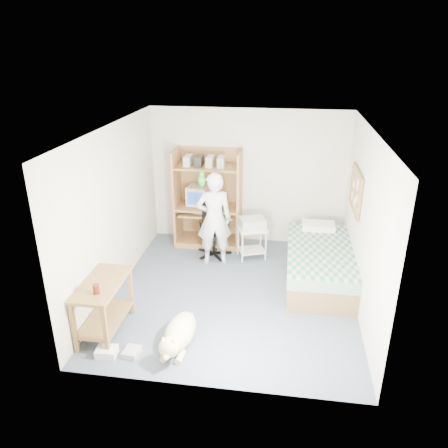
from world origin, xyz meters
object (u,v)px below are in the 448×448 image
at_px(bed, 319,263).
at_px(side_desk, 103,300).
at_px(printer_cart, 252,238).
at_px(person, 214,219).
at_px(dog, 179,334).
at_px(computer_hutch, 208,202).
at_px(office_chair, 214,236).

height_order(bed, side_desk, side_desk).
distance_m(side_desk, printer_cart, 2.98).
xyz_separation_m(person, printer_cart, (0.63, 0.26, -0.43)).
xyz_separation_m(bed, dog, (-1.83, -1.96, -0.11)).
distance_m(computer_hutch, side_desk, 3.08).
bearing_deg(office_chair, side_desk, -126.71).
height_order(dog, printer_cart, printer_cart).
xyz_separation_m(computer_hutch, printer_cart, (0.86, -0.51, -0.44)).
distance_m(computer_hutch, office_chair, 0.69).
xyz_separation_m(side_desk, person, (1.09, 2.17, 0.32)).
bearing_deg(person, side_desk, 49.18).
relative_size(side_desk, person, 0.62).
bearing_deg(printer_cart, office_chair, 156.76).
distance_m(bed, dog, 2.69).
bearing_deg(dog, person, 92.05).
bearing_deg(computer_hutch, bed, -29.29).
bearing_deg(side_desk, office_chair, 67.50).
relative_size(computer_hutch, person, 1.11).
bearing_deg(person, office_chair, -92.40).
relative_size(computer_hutch, office_chair, 1.85).
height_order(bed, person, person).
bearing_deg(computer_hutch, office_chair, -69.77).
relative_size(computer_hutch, side_desk, 1.80).
relative_size(bed, person, 1.25).
bearing_deg(side_desk, bed, 32.50).
distance_m(office_chair, dog, 2.62).
bearing_deg(person, bed, 154.53).
bearing_deg(bed, dog, -132.97).
xyz_separation_m(bed, office_chair, (-1.83, 0.65, 0.06)).
height_order(computer_hutch, side_desk, computer_hutch).
relative_size(side_desk, printer_cart, 1.73).
bearing_deg(printer_cart, computer_hutch, 129.45).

